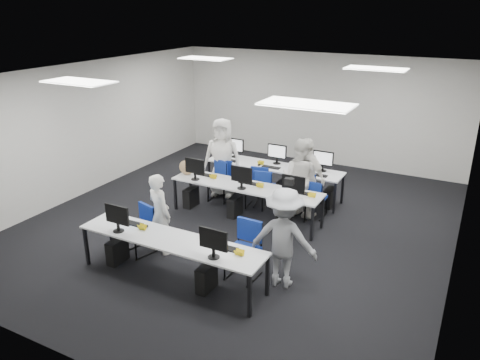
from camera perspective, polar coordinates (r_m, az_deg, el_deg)
The scene contains 23 objects.
room at distance 9.09m, azimuth 0.14°, elevation 3.43°, with size 9.00×9.02×3.00m.
ceiling_panels at distance 8.77m, azimuth 0.15°, elevation 12.74°, with size 5.20×4.60×0.02m.
desk_front at distance 7.52m, azimuth -8.45°, elevation -7.44°, with size 3.20×0.70×0.73m.
desk_mid at distance 9.53m, azimuth 0.70°, elevation -0.97°, with size 3.20×0.70×0.73m.
desk_back at distance 10.72m, azimuth 4.11°, elevation 1.48°, with size 3.20×0.70×0.73m.
equipment_front at distance 7.77m, azimuth -9.56°, elevation -9.26°, with size 2.51×0.41×1.19m.
equipment_mid at distance 9.72m, azimuth -0.37°, elevation -2.57°, with size 2.91×0.41×1.19m.
equipment_back at distance 10.78m, azimuth 5.04°, elevation -0.27°, with size 2.91×0.41×1.19m.
chair_0 at distance 8.60m, azimuth -12.11°, elevation -6.94°, with size 0.54×0.57×0.88m.
chair_1 at distance 7.69m, azimuth 0.44°, elevation -9.76°, with size 0.49×0.53×0.95m.
chair_2 at distance 10.62m, azimuth -2.41°, elevation -0.97°, with size 0.47×0.50×0.89m.
chair_3 at distance 10.26m, azimuth 2.07°, elevation -1.83°, with size 0.48×0.52×0.86m.
chair_4 at distance 9.87m, azimuth 7.45°, elevation -2.82°, with size 0.48×0.52×0.92m.
chair_5 at distance 10.81m, azimuth -1.53°, elevation -0.52°, with size 0.59×0.61×0.91m.
chair_6 at distance 10.34m, azimuth 2.98°, elevation -1.67°, with size 0.50×0.53×0.85m.
chair_7 at distance 9.93m, azimuth 9.16°, elevation -2.98°, with size 0.40×0.44×0.81m.
handbag at distance 10.17m, azimuth -6.56°, elevation 1.52°, with size 0.37×0.24×0.30m, color #91704A.
student_0 at distance 8.35m, azimuth -9.76°, elevation -4.08°, with size 0.54×0.35×1.48m, color white.
student_1 at distance 9.75m, azimuth 7.30°, elevation 0.32°, with size 0.81×0.63×1.66m, color white.
student_2 at distance 10.70m, azimuth -2.15°, elevation 2.75°, with size 0.88×0.58×1.81m, color white.
student_3 at distance 9.79m, azimuth 7.97°, elevation 0.39°, with size 0.98×0.41×1.66m, color white.
photographer at distance 7.28m, azimuth 5.36°, elevation -7.07°, with size 1.06×0.61×1.63m, color gray.
dslr_camera at distance 7.08m, azimuth 6.02°, elevation -0.18°, with size 0.14×0.18×0.10m, color black.
Camera 1 is at (4.02, -7.69, 4.20)m, focal length 35.00 mm.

